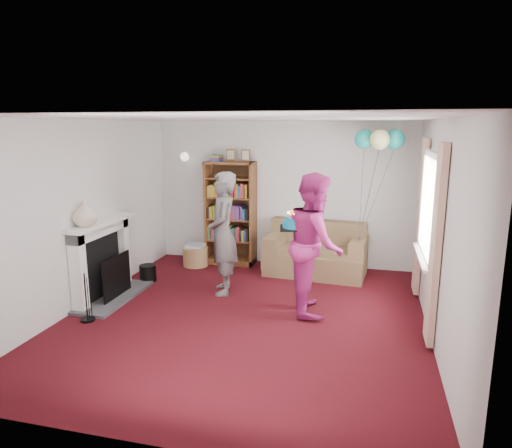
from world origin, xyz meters
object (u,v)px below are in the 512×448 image
(person_striped, at_px, (223,233))
(person_magenta, at_px, (315,243))
(birthday_cake, at_px, (295,224))
(bookcase, at_px, (231,214))
(sofa, at_px, (316,254))

(person_striped, xyz_separation_m, person_magenta, (1.37, -0.37, 0.03))
(person_magenta, bearing_deg, birthday_cake, 79.74)
(bookcase, bearing_deg, person_magenta, -47.33)
(person_striped, distance_m, birthday_cake, 1.20)
(person_striped, height_order, person_magenta, person_magenta)
(birthday_cake, bearing_deg, person_striped, 161.30)
(person_striped, relative_size, person_magenta, 0.97)
(sofa, distance_m, person_magenta, 1.73)
(bookcase, relative_size, person_magenta, 1.10)
(person_striped, xyz_separation_m, birthday_cake, (1.11, -0.38, 0.28))
(bookcase, height_order, sofa, bookcase)
(bookcase, xyz_separation_m, birthday_cake, (1.44, -1.85, 0.28))
(person_striped, bearing_deg, sofa, 116.52)
(birthday_cake, bearing_deg, person_magenta, 1.93)
(person_magenta, relative_size, birthday_cake, 4.84)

